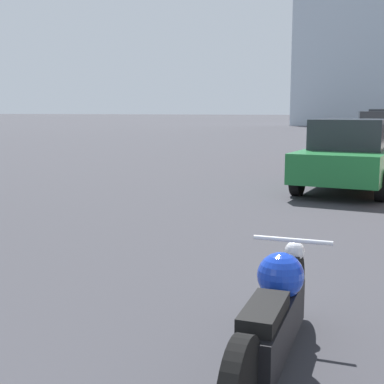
# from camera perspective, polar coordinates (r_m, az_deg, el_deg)

# --- Properties ---
(motorcycle) EXTENTS (0.62, 2.28, 0.77)m
(motorcycle) POSITION_cam_1_polar(r_m,az_deg,el_deg) (3.72, 8.72, -13.02)
(motorcycle) COLOR black
(motorcycle) RESTS_ON ground_plane
(parked_car_green) EXTENTS (2.17, 4.25, 1.56)m
(parked_car_green) POSITION_cam_1_polar(r_m,az_deg,el_deg) (12.27, 16.58, 3.82)
(parked_car_green) COLOR #1E6B33
(parked_car_green) RESTS_ON ground_plane
(parked_car_silver) EXTENTS (2.09, 4.04, 1.70)m
(parked_car_silver) POSITION_cam_1_polar(r_m,az_deg,el_deg) (23.22, 19.10, 6.03)
(parked_car_silver) COLOR #BCBCC1
(parked_car_silver) RESTS_ON ground_plane
(parked_car_black) EXTENTS (1.98, 4.32, 1.81)m
(parked_car_black) POSITION_cam_1_polar(r_m,az_deg,el_deg) (35.45, 19.60, 6.84)
(parked_car_black) COLOR black
(parked_car_black) RESTS_ON ground_plane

